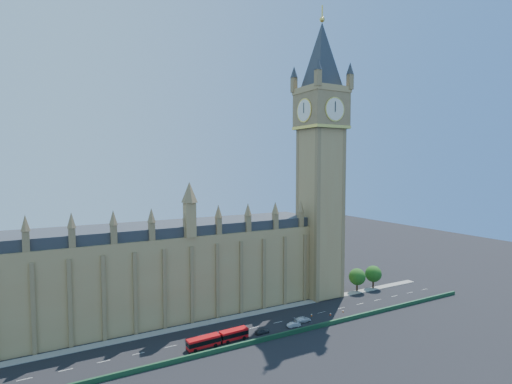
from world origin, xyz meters
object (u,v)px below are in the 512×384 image
red_bus (218,339)px  car_grey (262,331)px  car_silver (294,325)px  car_white (303,320)px

red_bus → car_grey: bearing=-2.0°
red_bus → car_silver: 23.18m
red_bus → car_silver: bearing=-3.7°
red_bus → car_silver: (23.16, -0.29, -0.84)m
car_grey → car_white: size_ratio=0.78×
red_bus → car_white: bearing=-0.2°
car_grey → car_silver: 10.10m
car_grey → car_white: bearing=-87.7°
car_grey → car_silver: bearing=-95.1°
car_grey → car_white: car_white is taller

